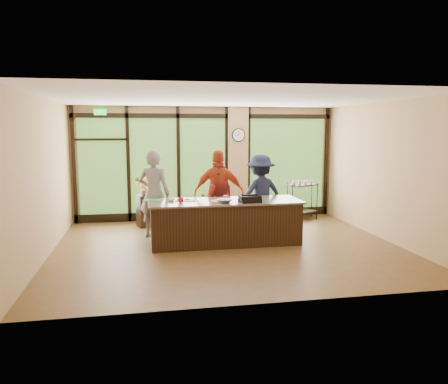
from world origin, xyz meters
name	(u,v)px	position (x,y,z in m)	size (l,w,h in m)	color
floor	(228,247)	(0.00, 0.00, 0.00)	(7.00, 7.00, 0.00)	#55391E
ceiling	(228,99)	(0.00, 0.00, 3.00)	(7.00, 7.00, 0.00)	white
back_wall	(206,163)	(0.00, 3.00, 1.50)	(7.00, 7.00, 0.00)	tan
left_wall	(44,178)	(-3.50, 0.00, 1.50)	(6.00, 6.00, 0.00)	tan
right_wall	(387,171)	(3.50, 0.00, 1.50)	(6.00, 6.00, 0.00)	tan
window_wall	(213,167)	(0.16, 2.95, 1.39)	(6.90, 0.12, 3.00)	tan
island_base	(225,223)	(0.00, 0.30, 0.44)	(3.10, 1.00, 0.88)	black
countertop	(225,201)	(0.00, 0.30, 0.90)	(3.20, 1.10, 0.04)	slate
wall_clock	(238,135)	(0.85, 2.87, 2.25)	(0.36, 0.04, 0.36)	black
cook_left	(154,194)	(-1.45, 1.11, 0.98)	(0.72, 0.47, 1.96)	slate
cook_midleft	(218,200)	(-0.02, 1.11, 0.81)	(0.78, 0.61, 1.61)	maroon
cook_midright	(219,193)	(0.01, 1.09, 0.97)	(1.14, 0.47, 1.94)	#B6371C
cook_right	(260,194)	(1.00, 1.14, 0.91)	(1.18, 0.68, 1.83)	#191C37
roasting_pan	(250,200)	(0.46, 0.00, 0.96)	(0.42, 0.32, 0.07)	black
mixing_bowl	(224,201)	(-0.07, 0.04, 0.96)	(0.31, 0.31, 0.08)	silver
cutting_board_left	(153,200)	(-1.48, 0.60, 0.93)	(0.39, 0.29, 0.01)	#328430
cutting_board_center	(185,200)	(-0.82, 0.48, 0.93)	(0.42, 0.32, 0.01)	yellow
cutting_board_right	(220,201)	(-0.11, 0.27, 0.93)	(0.36, 0.27, 0.01)	yellow
prep_bowl_near	(171,200)	(-1.12, 0.44, 0.94)	(0.15, 0.15, 0.05)	white
prep_bowl_mid	(244,200)	(0.37, 0.13, 0.94)	(0.13, 0.13, 0.04)	white
prep_bowl_far	(226,196)	(0.10, 0.78, 0.94)	(0.12, 0.12, 0.03)	white
red_ramekin	(181,200)	(-0.94, 0.26, 0.97)	(0.12, 0.12, 0.09)	#B1112A
flower_stand	(146,211)	(-1.63, 2.23, 0.40)	(0.40, 0.40, 0.79)	black
flower_vase	(145,190)	(-1.63, 2.23, 0.92)	(0.24, 0.24, 0.25)	olive
bar_cart	(302,196)	(2.53, 2.45, 0.62)	(0.87, 0.71, 1.04)	black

